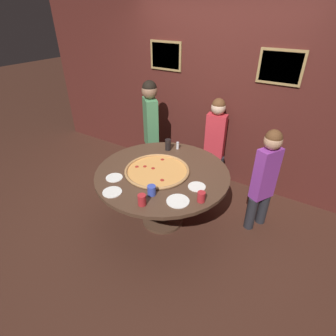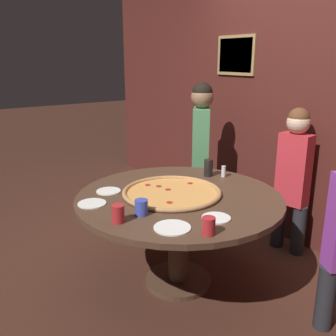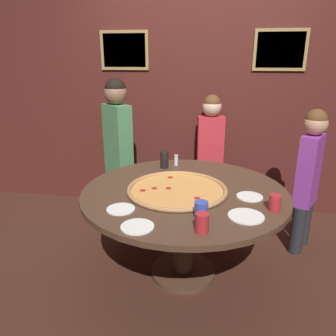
{
  "view_description": "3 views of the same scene",
  "coord_description": "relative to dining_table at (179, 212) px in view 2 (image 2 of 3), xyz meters",
  "views": [
    {
      "loc": [
        1.41,
        -2.11,
        2.35
      ],
      "look_at": [
        0.09,
        -0.03,
        0.83
      ],
      "focal_mm": 28.0,
      "sensor_mm": 36.0,
      "label": 1
    },
    {
      "loc": [
        2.09,
        -1.58,
        1.72
      ],
      "look_at": [
        -0.11,
        -0.02,
        0.93
      ],
      "focal_mm": 40.0,
      "sensor_mm": 36.0,
      "label": 2
    },
    {
      "loc": [
        0.22,
        -2.26,
        1.69
      ],
      "look_at": [
        -0.11,
        -0.08,
        0.94
      ],
      "focal_mm": 35.0,
      "sensor_mm": 36.0,
      "label": 3
    }
  ],
  "objects": [
    {
      "name": "ground_plane",
      "position": [
        0.0,
        0.0,
        -0.6
      ],
      "size": [
        24.0,
        24.0,
        0.0
      ],
      "primitive_type": "plane",
      "color": "#422319"
    },
    {
      "name": "white_plate_right_side",
      "position": [
        0.42,
        -0.37,
        0.14
      ],
      "size": [
        0.23,
        0.23,
        0.01
      ],
      "primitive_type": "cylinder",
      "color": "white",
      "rests_on": "dining_table"
    },
    {
      "name": "dining_table",
      "position": [
        0.0,
        0.0,
        0.0
      ],
      "size": [
        1.54,
        1.54,
        0.74
      ],
      "color": "#4C3323",
      "rests_on": "ground_plane"
    },
    {
      "name": "drink_cup_far_right",
      "position": [
        -0.23,
        0.49,
        0.21
      ],
      "size": [
        0.08,
        0.08,
        0.15
      ],
      "primitive_type": "cylinder",
      "color": "black",
      "rests_on": "dining_table"
    },
    {
      "name": "white_plate_left_side",
      "position": [
        -0.38,
        -0.39,
        0.14
      ],
      "size": [
        0.19,
        0.19,
        0.01
      ],
      "primitive_type": "cylinder",
      "color": "white",
      "rests_on": "dining_table"
    },
    {
      "name": "giant_pizza",
      "position": [
        -0.05,
        -0.03,
        0.15
      ],
      "size": [
        0.75,
        0.75,
        0.03
      ],
      "color": "#E0994C",
      "rests_on": "dining_table"
    },
    {
      "name": "drink_cup_far_left",
      "position": [
        0.61,
        -0.25,
        0.19
      ],
      "size": [
        0.08,
        0.08,
        0.11
      ],
      "primitive_type": "cylinder",
      "color": "#B22328",
      "rests_on": "dining_table"
    },
    {
      "name": "white_plate_far_back",
      "position": [
        0.47,
        -0.06,
        0.14
      ],
      "size": [
        0.19,
        0.19,
        0.01
      ],
      "primitive_type": "cylinder",
      "color": "white",
      "rests_on": "dining_table"
    },
    {
      "name": "diner_side_right",
      "position": [
        -0.77,
        0.86,
        0.24
      ],
      "size": [
        0.37,
        0.35,
        1.5
      ],
      "rotation": [
        0.0,
        0.0,
        2.41
      ],
      "color": "#232328",
      "rests_on": "ground_plane"
    },
    {
      "name": "drink_cup_near_left",
      "position": [
        0.15,
        -0.42,
        0.19
      ],
      "size": [
        0.09,
        0.09,
        0.1
      ],
      "primitive_type": "cylinder",
      "color": "#384CB7",
      "rests_on": "dining_table"
    },
    {
      "name": "back_wall",
      "position": [
        0.0,
        1.37,
        0.7
      ],
      "size": [
        6.4,
        0.08,
        2.6
      ],
      "color": "#4C1E19",
      "rests_on": "ground_plane"
    },
    {
      "name": "diner_side_left",
      "position": [
        0.15,
        1.15,
        0.15
      ],
      "size": [
        0.34,
        0.2,
        1.32
      ],
      "rotation": [
        0.0,
        0.0,
        -3.01
      ],
      "color": "#232328",
      "rests_on": "ground_plane"
    },
    {
      "name": "white_plate_near_front",
      "position": [
        -0.22,
        -0.6,
        0.14
      ],
      "size": [
        0.2,
        0.2,
        0.01
      ],
      "primitive_type": "cylinder",
      "color": "white",
      "rests_on": "dining_table"
    },
    {
      "name": "drink_cup_front_edge",
      "position": [
        0.16,
        -0.59,
        0.19
      ],
      "size": [
        0.08,
        0.08,
        0.11
      ],
      "primitive_type": "cylinder",
      "color": "#B22328",
      "rests_on": "dining_table"
    },
    {
      "name": "condiment_shaker",
      "position": [
        -0.14,
        0.58,
        0.18
      ],
      "size": [
        0.04,
        0.04,
        0.1
      ],
      "color": "silver",
      "rests_on": "dining_table"
    }
  ]
}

